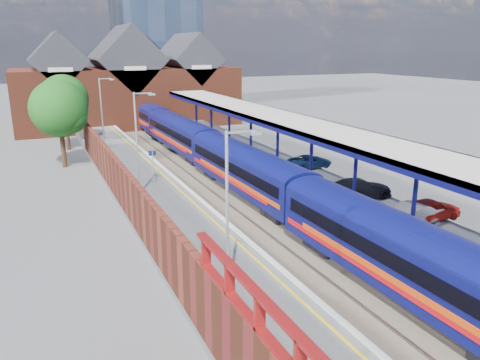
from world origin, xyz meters
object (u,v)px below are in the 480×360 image
object	(u,v)px
lamp_post_b	(230,208)
lamp_post_d	(103,109)
platform_sign	(153,161)
parked_car_red	(430,209)
train	(208,147)
parked_car_silver	(416,213)
lamp_post_c	(139,137)
parked_car_dark	(359,188)
parked_car_blue	(310,161)

from	to	relation	value
lamp_post_b	lamp_post_d	xyz separation A→B (m)	(0.00, 32.00, 0.00)
platform_sign	parked_car_red	xyz separation A→B (m)	(12.96, -14.37, -1.01)
train	parked_car_silver	xyz separation A→B (m)	(5.29, -20.10, -0.48)
lamp_post_b	parked_car_red	world-z (taller)	lamp_post_b
lamp_post_b	parked_car_red	bearing A→B (deg)	14.21
parked_car_red	lamp_post_b	bearing A→B (deg)	101.65
train	parked_car_silver	bearing A→B (deg)	-75.24
lamp_post_c	parked_car_red	bearing A→B (deg)	-40.83
train	lamp_post_c	size ratio (longest dim) A/B	9.42
train	lamp_post_b	xyz separation A→B (m)	(-7.86, -23.58, 2.87)
train	platform_sign	world-z (taller)	platform_sign
lamp_post_b	lamp_post_d	size ratio (longest dim) A/B	1.00
parked_car_dark	parked_car_blue	world-z (taller)	parked_car_dark
parked_car_silver	parked_car_blue	world-z (taller)	parked_car_silver
train	lamp_post_d	size ratio (longest dim) A/B	9.42
lamp_post_b	parked_car_dark	world-z (taller)	lamp_post_b
lamp_post_d	parked_car_red	world-z (taller)	lamp_post_d
parked_car_silver	parked_car_dark	world-z (taller)	parked_car_dark
lamp_post_d	parked_car_dark	xyz separation A→B (m)	(13.11, -23.30, -3.30)
parked_car_silver	lamp_post_d	bearing A→B (deg)	17.95
lamp_post_c	parked_car_silver	size ratio (longest dim) A/B	1.80
lamp_post_b	parked_car_blue	world-z (taller)	lamp_post_b
lamp_post_b	platform_sign	bearing A→B (deg)	85.67
parked_car_red	parked_car_silver	bearing A→B (deg)	94.63
parked_car_blue	lamp_post_d	bearing A→B (deg)	40.06
lamp_post_b	parked_car_silver	world-z (taller)	lamp_post_b
parked_car_dark	parked_car_silver	bearing A→B (deg)	-177.72
platform_sign	parked_car_silver	bearing A→B (deg)	-50.93
parked_car_blue	parked_car_red	bearing A→B (deg)	174.73
parked_car_dark	parked_car_blue	bearing A→B (deg)	-7.90
train	parked_car_dark	bearing A→B (deg)	-70.55
lamp_post_d	parked_car_silver	world-z (taller)	lamp_post_d
lamp_post_d	platform_sign	xyz separation A→B (m)	(1.36, -14.00, -2.30)
platform_sign	parked_car_dark	xyz separation A→B (m)	(11.75, -9.30, -1.00)
train	lamp_post_d	xyz separation A→B (m)	(-7.86, 8.42, 2.87)
lamp_post_c	parked_car_red	xyz separation A→B (m)	(14.32, -12.37, -3.32)
parked_car_silver	parked_car_blue	distance (m)	13.71
lamp_post_d	parked_car_red	size ratio (longest dim) A/B	1.76
lamp_post_c	parked_car_dark	size ratio (longest dim) A/B	1.47
train	parked_car_red	bearing A→B (deg)	-72.05
train	platform_sign	bearing A→B (deg)	-139.32
platform_sign	parked_car_blue	world-z (taller)	platform_sign
platform_sign	parked_car_dark	size ratio (longest dim) A/B	0.53
parked_car_silver	parked_car_dark	size ratio (longest dim) A/B	0.82
lamp_post_b	lamp_post_c	size ratio (longest dim) A/B	1.00
platform_sign	lamp_post_b	bearing A→B (deg)	-94.33
parked_car_silver	parked_car_blue	size ratio (longest dim) A/B	0.98
lamp_post_d	parked_car_blue	xyz separation A→B (m)	(14.55, -14.89, -3.44)
parked_car_silver	parked_car_dark	distance (m)	5.23
train	parked_car_silver	distance (m)	20.79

